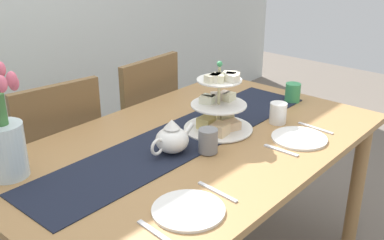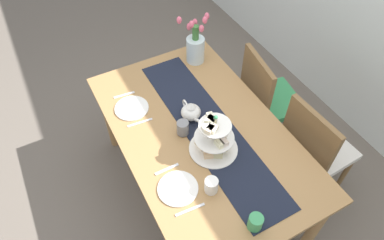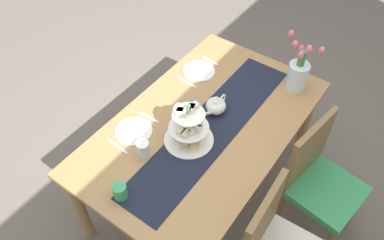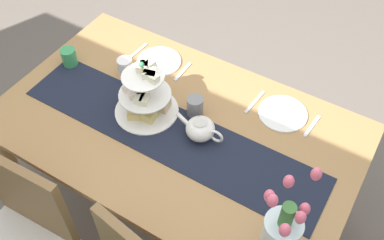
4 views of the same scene
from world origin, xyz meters
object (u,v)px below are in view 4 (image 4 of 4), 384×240
at_px(tiered_cake_stand, 145,96).
at_px(dinner_plate_right, 159,62).
at_px(fork_left, 312,126).
at_px(teapot, 201,128).
at_px(chair_right, 21,239).
at_px(knife_right, 136,52).
at_px(tulip_vase, 281,232).
at_px(mug_grey, 195,106).
at_px(dining_table, 176,138).
at_px(knife_left, 255,102).
at_px(dinner_plate_left, 283,114).
at_px(mug_white_text, 125,67).
at_px(mug_orange, 69,57).
at_px(fork_right, 183,72).

bearing_deg(tiered_cake_stand, dinner_plate_right, -65.43).
bearing_deg(fork_left, teapot, 37.74).
xyz_separation_m(chair_right, knife_right, (0.11, -1.04, 0.24)).
bearing_deg(tulip_vase, mug_grey, -34.77).
bearing_deg(dining_table, mug_grey, -110.16).
xyz_separation_m(fork_left, knife_left, (0.29, 0.00, 0.00)).
xyz_separation_m(chair_right, dinner_plate_right, (-0.04, -1.04, 0.24)).
bearing_deg(mug_grey, dining_table, 69.84).
xyz_separation_m(dinner_plate_left, fork_left, (-0.15, 0.00, -0.00)).
bearing_deg(mug_white_text, dinner_plate_right, -120.13).
distance_m(tulip_vase, knife_left, 0.75).
xyz_separation_m(tulip_vase, mug_orange, (1.33, -0.38, -0.09)).
height_order(chair_right, fork_left, chair_right).
bearing_deg(mug_orange, knife_right, -133.57).
bearing_deg(teapot, knife_left, -110.34).
bearing_deg(dining_table, fork_right, -63.03).
distance_m(dinner_plate_left, mug_orange, 1.11).
bearing_deg(knife_left, dinner_plate_left, 180.00).
height_order(dinner_plate_right, mug_white_text, mug_white_text).
bearing_deg(teapot, tiered_cake_stand, -0.28).
bearing_deg(teapot, mug_grey, -49.13).
bearing_deg(dining_table, dinner_plate_left, -141.25).
xyz_separation_m(fork_left, mug_grey, (0.50, 0.21, 0.05)).
bearing_deg(fork_right, dinner_plate_left, 180.00).
relative_size(dining_table, dinner_plate_left, 7.19).
height_order(tiered_cake_stand, knife_right, tiered_cake_stand).
height_order(dinner_plate_left, mug_orange, mug_orange).
height_order(chair_right, tiered_cake_stand, tiered_cake_stand).
relative_size(tulip_vase, fork_right, 2.67).
height_order(dinner_plate_left, fork_right, dinner_plate_left).
height_order(knife_right, mug_white_text, mug_white_text).
bearing_deg(knife_left, dining_table, 51.87).
relative_size(knife_left, dinner_plate_right, 0.74).
relative_size(fork_right, mug_white_text, 1.58).
bearing_deg(mug_white_text, dining_table, 158.76).
bearing_deg(fork_right, mug_grey, 133.61).
bearing_deg(mug_white_text, mug_orange, 17.21).
bearing_deg(fork_right, teapot, 132.72).
distance_m(chair_right, mug_white_text, 0.93).
bearing_deg(chair_right, mug_orange, -66.37).
relative_size(chair_right, fork_right, 6.07).
distance_m(dinner_plate_left, dinner_plate_right, 0.70).
relative_size(knife_right, mug_grey, 1.79).
xyz_separation_m(fork_left, mug_white_text, (0.94, 0.16, 0.04)).
bearing_deg(mug_grey, knife_left, -134.91).
relative_size(chair_right, fork_left, 6.07).
bearing_deg(dining_table, knife_left, -128.13).
distance_m(knife_right, mug_white_text, 0.17).
distance_m(tiered_cake_stand, mug_orange, 0.53).
distance_m(teapot, tulip_vase, 0.60).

